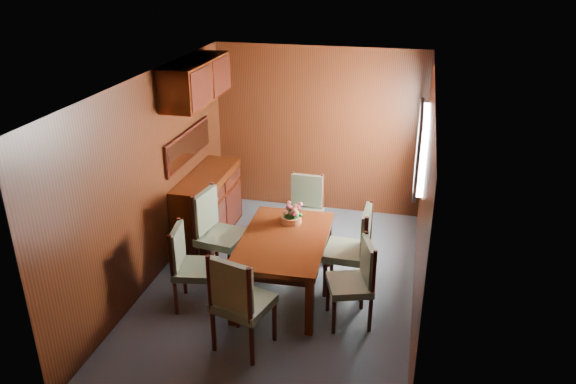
% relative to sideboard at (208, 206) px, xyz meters
% --- Properties ---
extents(ground, '(4.50, 4.50, 0.00)m').
position_rel_sideboard_xyz_m(ground, '(1.25, -1.00, -0.45)').
color(ground, '#3F4C57').
rests_on(ground, ground).
extents(room_shell, '(3.06, 4.52, 2.41)m').
position_rel_sideboard_xyz_m(room_shell, '(1.15, -0.67, 1.18)').
color(room_shell, black).
rests_on(room_shell, ground).
extents(sideboard, '(0.48, 1.40, 0.90)m').
position_rel_sideboard_xyz_m(sideboard, '(0.00, 0.00, 0.00)').
color(sideboard, '#351306').
rests_on(sideboard, ground).
extents(dining_table, '(0.98, 1.52, 0.70)m').
position_rel_sideboard_xyz_m(dining_table, '(1.31, -1.10, 0.15)').
color(dining_table, '#351306').
rests_on(dining_table, ground).
extents(chair_left_near, '(0.50, 0.52, 0.95)m').
position_rel_sideboard_xyz_m(chair_left_near, '(0.37, -1.55, 0.08)').
color(chair_left_near, black).
rests_on(chair_left_near, ground).
extents(chair_left_far, '(0.56, 0.58, 1.08)m').
position_rel_sideboard_xyz_m(chair_left_far, '(0.43, -0.88, 0.15)').
color(chair_left_far, black).
rests_on(chair_left_far, ground).
extents(chair_right_near, '(0.55, 0.56, 0.95)m').
position_rel_sideboard_xyz_m(chair_right_near, '(2.16, -1.44, 0.08)').
color(chair_right_near, black).
rests_on(chair_right_near, ground).
extents(chair_right_far, '(0.49, 0.51, 1.05)m').
position_rel_sideboard_xyz_m(chair_right_far, '(2.07, -0.87, 0.13)').
color(chair_right_far, black).
rests_on(chair_right_far, ground).
extents(chair_head, '(0.62, 0.60, 1.07)m').
position_rel_sideboard_xyz_m(chair_head, '(1.13, -2.17, 0.14)').
color(chair_head, black).
rests_on(chair_head, ground).
extents(chair_foot, '(0.46, 0.44, 0.95)m').
position_rel_sideboard_xyz_m(chair_foot, '(1.30, 0.09, 0.08)').
color(chair_foot, black).
rests_on(chair_foot, ground).
extents(flower_centerpiece, '(0.26, 0.26, 0.26)m').
position_rel_sideboard_xyz_m(flower_centerpiece, '(1.30, -0.70, 0.37)').
color(flower_centerpiece, '#C8703D').
rests_on(flower_centerpiece, dining_table).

